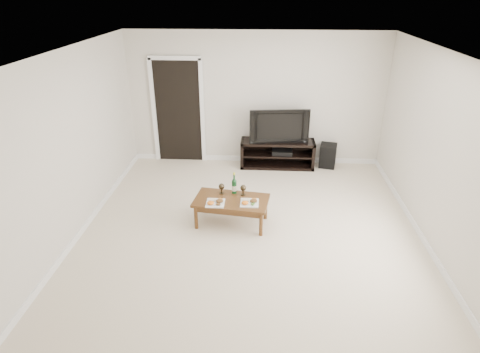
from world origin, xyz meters
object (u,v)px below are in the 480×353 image
coffee_table (231,211)px  television (279,125)px  subwoofer (328,156)px  media_console (277,154)px

coffee_table → television: bearing=71.2°
subwoofer → coffee_table: bearing=-115.6°
subwoofer → coffee_table: subwoofer is taller
media_console → television: (-0.00, 0.00, 0.61)m
media_console → coffee_table: bearing=-108.8°
subwoofer → coffee_table: (-1.77, -2.26, -0.03)m
media_console → subwoofer: (1.02, 0.06, -0.04)m
television → coffee_table: bearing=-116.0°
coffee_table → media_console: bearing=71.2°
media_console → subwoofer: 1.02m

